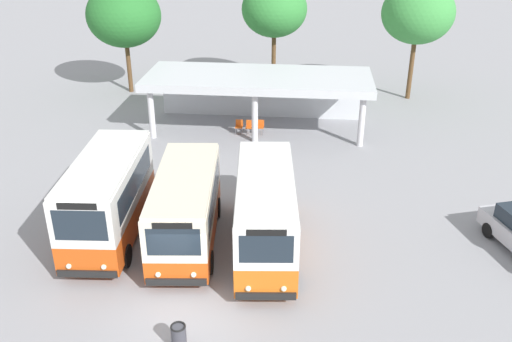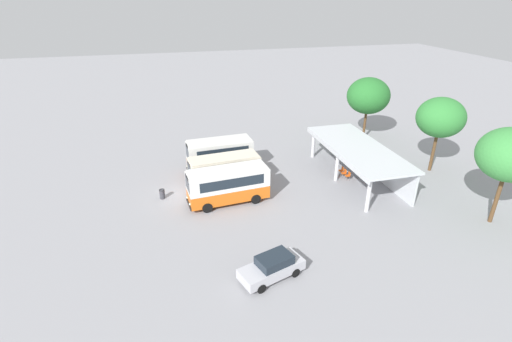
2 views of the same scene
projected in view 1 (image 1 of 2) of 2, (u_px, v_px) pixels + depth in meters
The scene contains 12 objects.
ground_plane at pixel (184, 311), 18.99m from camera, with size 180.00×180.00×0.00m, color #939399.
city_bus_nearest_orange at pixel (108, 196), 22.40m from camera, with size 2.76×6.83×3.53m.
city_bus_second_in_row at pixel (186, 206), 22.10m from camera, with size 2.91×6.94×3.06m.
city_bus_middle_cream at pixel (265, 211), 21.54m from camera, with size 2.85×7.34×3.29m.
terminal_canopy at pixel (259, 85), 33.76m from camera, with size 13.46×5.22×3.40m.
waiting_chair_end_by_column at pixel (239, 125), 33.37m from camera, with size 0.45×0.45×0.86m.
waiting_chair_second_from_end at pixel (250, 126), 33.30m from camera, with size 0.45×0.45×0.86m.
waiting_chair_middle_seat at pixel (260, 126), 33.34m from camera, with size 0.45×0.45×0.86m.
roadside_tree_behind_canopy at pixel (274, 9), 39.46m from camera, with size 4.68×4.68×7.79m.
roadside_tree_east_of_canopy at pixel (418, 13), 37.07m from camera, with size 4.85×4.85×8.04m.
roadside_tree_west_of_canopy at pixel (124, 16), 38.69m from camera, with size 5.19×5.19×7.73m.
litter_bin_apron at pixel (179, 337), 17.22m from camera, with size 0.49×0.49×0.90m.
Camera 1 is at (3.98, -14.65, 12.62)m, focal length 38.85 mm.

